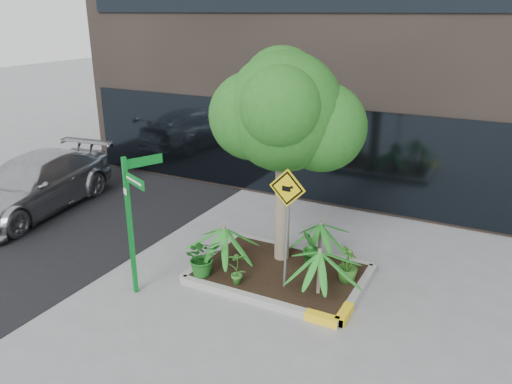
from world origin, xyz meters
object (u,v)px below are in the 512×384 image
at_px(parked_car, 33,184).
at_px(street_sign_post, 133,212).
at_px(cattle_sign, 287,209).
at_px(tree, 285,112).

relative_size(parked_car, street_sign_post, 1.86).
bearing_deg(street_sign_post, cattle_sign, 52.31).
bearing_deg(parked_car, street_sign_post, -28.98).
height_order(parked_car, street_sign_post, street_sign_post).
bearing_deg(tree, street_sign_post, -130.01).
height_order(tree, cattle_sign, tree).
height_order(parked_car, cattle_sign, cattle_sign).
height_order(street_sign_post, cattle_sign, street_sign_post).
distance_m(parked_car, cattle_sign, 7.76).
bearing_deg(tree, parked_car, -177.83).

